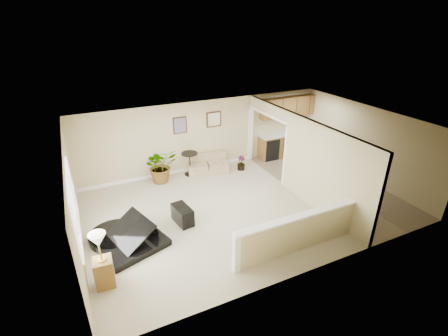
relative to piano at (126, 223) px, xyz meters
name	(u,v)px	position (x,y,z in m)	size (l,w,h in m)	color
floor	(245,205)	(3.46, 0.31, -0.59)	(9.00, 9.00, 0.00)	#B4AA8C
back_wall	(206,135)	(3.46, 3.31, 0.66)	(9.00, 0.04, 2.50)	#C7B887
front_wall	(317,223)	(3.46, -2.69, 0.66)	(9.00, 0.04, 2.50)	#C7B887
left_wall	(74,203)	(-1.04, 0.31, 0.66)	(0.04, 6.00, 2.50)	#C7B887
right_wall	(364,143)	(7.96, 0.31, 0.66)	(0.04, 6.00, 2.50)	#C7B887
ceiling	(248,125)	(3.46, 0.31, 1.91)	(9.00, 6.00, 0.04)	silver
kitchen_vinyl	(328,184)	(6.61, 0.31, -0.59)	(2.70, 6.00, 0.01)	gray
interior_partition	(294,155)	(5.26, 0.56, 0.63)	(0.18, 5.99, 2.50)	#C7B887
pony_half_wall	(296,233)	(3.54, -1.99, -0.07)	(3.42, 0.22, 1.00)	#C7B887
left_window	(74,206)	(-1.02, -0.19, 0.86)	(0.05, 2.15, 1.45)	white
wall_art_left	(180,125)	(2.51, 3.28, 1.16)	(0.48, 0.04, 0.58)	#3D2216
wall_mirror	(214,119)	(3.76, 3.28, 1.21)	(0.55, 0.04, 0.55)	#3D2216
kitchen_cabinets	(284,135)	(6.65, 3.04, 0.28)	(2.36, 0.65, 2.33)	brown
piano	(126,223)	(0.00, 0.00, 0.00)	(2.06, 2.05, 1.42)	black
piano_bench	(182,215)	(1.49, 0.28, -0.35)	(0.37, 0.72, 0.48)	black
loveseat	(207,163)	(3.36, 3.00, -0.29)	(1.62, 1.16, 0.81)	tan
accent_table	(190,161)	(2.69, 2.96, -0.06)	(0.57, 0.57, 0.83)	black
palm_plant	(161,166)	(1.64, 2.89, -0.02)	(1.14, 1.02, 1.17)	black
small_plant	(241,164)	(4.51, 2.55, -0.37)	(0.29, 0.29, 0.52)	black
lamp_stand	(103,264)	(-0.69, -1.19, -0.05)	(0.41, 0.41, 1.29)	brown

